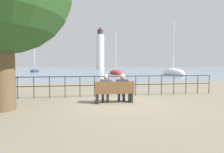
{
  "coord_description": "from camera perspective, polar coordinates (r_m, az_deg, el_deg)",
  "views": [
    {
      "loc": [
        -1.31,
        -7.11,
        1.5
      ],
      "look_at": [
        0.0,
        0.5,
        1.07
      ],
      "focal_mm": 28.0,
      "sensor_mm": 36.0,
      "label": 1
    }
  ],
  "objects": [
    {
      "name": "park_bench",
      "position": [
        7.25,
        0.76,
        -5.31
      ],
      "size": [
        1.62,
        0.45,
        0.9
      ],
      "color": "brown",
      "rests_on": "ground_plane"
    },
    {
      "name": "seated_person_right",
      "position": [
        7.36,
        3.33,
        -3.27
      ],
      "size": [
        0.47,
        0.35,
        1.2
      ],
      "color": "#2D3347",
      "rests_on": "ground_plane"
    },
    {
      "name": "harbor_water",
      "position": [
        166.54,
        -9.33,
        2.68
      ],
      "size": [
        600.0,
        300.0,
        0.01
      ],
      "color": "slate",
      "rests_on": "ground_plane"
    },
    {
      "name": "seated_person_left",
      "position": [
        7.24,
        -2.08,
        -3.5
      ],
      "size": [
        0.45,
        0.35,
        1.19
      ],
      "color": "#4C4C51",
      "rests_on": "ground_plane"
    },
    {
      "name": "sailboat_3",
      "position": [
        54.23,
        -23.89,
        1.7
      ],
      "size": [
        3.28,
        6.63,
        12.35
      ],
      "rotation": [
        0.0,
        0.0,
        0.16
      ],
      "color": "navy",
      "rests_on": "ground_plane"
    },
    {
      "name": "ground_plane",
      "position": [
        7.39,
        0.67,
        -8.5
      ],
      "size": [
        1000.0,
        1000.0,
        0.0
      ],
      "primitive_type": "plane",
      "color": "#7A705B"
    },
    {
      "name": "promenade_railing",
      "position": [
        8.75,
        -1.11,
        -2.08
      ],
      "size": [
        11.37,
        0.04,
        1.05
      ],
      "color": "black",
      "rests_on": "ground_plane"
    },
    {
      "name": "sailboat_0",
      "position": [
        35.95,
        1.18,
        1.3
      ],
      "size": [
        2.59,
        5.93,
        8.84
      ],
      "rotation": [
        0.0,
        0.0,
        -0.04
      ],
      "color": "maroon",
      "rests_on": "ground_plane"
    },
    {
      "name": "harbor_lighthouse",
      "position": [
        99.63,
        -3.87,
        8.68
      ],
      "size": [
        4.42,
        4.42,
        23.59
      ],
      "color": "silver",
      "rests_on": "ground_plane"
    },
    {
      "name": "sailboat_2",
      "position": [
        33.33,
        19.31,
        1.11
      ],
      "size": [
        3.35,
        8.69,
        10.11
      ],
      "rotation": [
        0.0,
        0.0,
        -0.14
      ],
      "color": "white",
      "rests_on": "ground_plane"
    }
  ]
}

